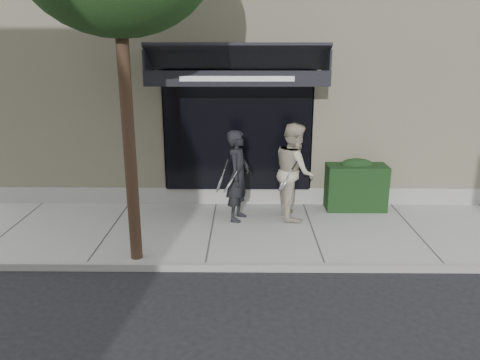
{
  "coord_description": "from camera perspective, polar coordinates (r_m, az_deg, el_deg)",
  "views": [
    {
      "loc": [
        -1.35,
        -8.62,
        3.68
      ],
      "look_at": [
        -1.44,
        0.6,
        0.95
      ],
      "focal_mm": 35.0,
      "sensor_mm": 36.0,
      "label": 1
    }
  ],
  "objects": [
    {
      "name": "pedestrian_front",
      "position": [
        9.53,
        -0.25,
        0.5
      ],
      "size": [
        0.77,
        0.91,
        1.88
      ],
      "color": "black",
      "rests_on": "sidewalk"
    },
    {
      "name": "ground",
      "position": [
        9.47,
        8.78,
        -6.61
      ],
      "size": [
        80.0,
        80.0,
        0.0
      ],
      "primitive_type": "plane",
      "color": "black",
      "rests_on": "ground"
    },
    {
      "name": "building_facade",
      "position": [
        13.68,
        6.35,
        12.41
      ],
      "size": [
        14.3,
        8.04,
        5.64
      ],
      "color": "beige",
      "rests_on": "ground"
    },
    {
      "name": "curb",
      "position": [
        8.06,
        10.32,
        -10.46
      ],
      "size": [
        20.0,
        0.1,
        0.14
      ],
      "primitive_type": "cube",
      "color": "gray",
      "rests_on": "ground"
    },
    {
      "name": "sidewalk",
      "position": [
        9.45,
        8.79,
        -6.27
      ],
      "size": [
        20.0,
        3.0,
        0.12
      ],
      "primitive_type": "cube",
      "color": "#9D9E98",
      "rests_on": "ground"
    },
    {
      "name": "hedge",
      "position": [
        10.61,
        13.9,
        -0.58
      ],
      "size": [
        1.3,
        0.7,
        1.14
      ],
      "color": "black",
      "rests_on": "sidewalk"
    },
    {
      "name": "pedestrian_back",
      "position": [
        9.74,
        6.62,
        1.12
      ],
      "size": [
        0.86,
        1.06,
        2.01
      ],
      "color": "#B5A990",
      "rests_on": "sidewalk"
    }
  ]
}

